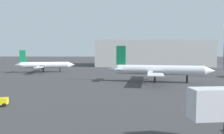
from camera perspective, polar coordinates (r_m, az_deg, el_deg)
name	(u,v)px	position (r m, az deg, el deg)	size (l,w,h in m)	color
airplane_distant	(158,70)	(57.56, 12.84, -0.81)	(29.09, 22.33, 10.18)	white
airplane_far_right	(44,65)	(86.33, -18.59, 0.55)	(23.96, 18.62, 9.01)	white
light_mast_right	(224,45)	(105.00, 29.18, 5.44)	(2.40, 0.50, 20.18)	slate
terminal_building	(151,53)	(123.02, 11.00, 3.84)	(64.54, 27.91, 14.63)	#B7B7B2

